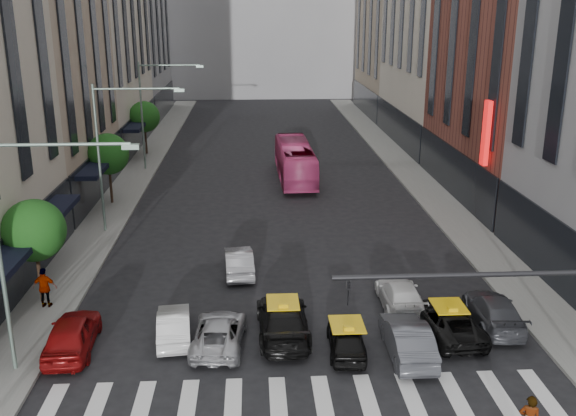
{
  "coord_description": "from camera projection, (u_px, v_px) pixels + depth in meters",
  "views": [
    {
      "loc": [
        -1.76,
        -18.21,
        13.38
      ],
      "look_at": [
        -0.08,
        11.68,
        4.0
      ],
      "focal_mm": 40.0,
      "sensor_mm": 36.0,
      "label": 1
    }
  ],
  "objects": [
    {
      "name": "bus",
      "position": [
        295.0,
        161.0,
        51.71
      ],
      "size": [
        2.84,
        11.11,
        3.08
      ],
      "primitive_type": "imported",
      "rotation": [
        0.0,
        0.0,
        3.16
      ],
      "color": "#BE386F",
      "rests_on": "ground"
    },
    {
      "name": "building_right_b",
      "position": [
        522.0,
        13.0,
        44.19
      ],
      "size": [
        8.0,
        18.0,
        26.0
      ],
      "primitive_type": "cube",
      "color": "brown",
      "rests_on": "ground"
    },
    {
      "name": "taxi_center",
      "position": [
        347.0,
        339.0,
        25.85
      ],
      "size": [
        1.65,
        3.69,
        1.23
      ],
      "primitive_type": "imported",
      "rotation": [
        0.0,
        0.0,
        3.09
      ],
      "color": "black",
      "rests_on": "ground"
    },
    {
      "name": "car_row2_right",
      "position": [
        400.0,
        295.0,
        29.72
      ],
      "size": [
        1.91,
        4.51,
        1.3
      ],
      "primitive_type": "imported",
      "rotation": [
        0.0,
        0.0,
        3.12
      ],
      "color": "silver",
      "rests_on": "ground"
    },
    {
      "name": "liberty_sign",
      "position": [
        486.0,
        133.0,
        39.38
      ],
      "size": [
        0.3,
        0.7,
        4.0
      ],
      "color": "red",
      "rests_on": "ground"
    },
    {
      "name": "tree_mid",
      "position": [
        108.0,
        154.0,
        44.49
      ],
      "size": [
        2.88,
        2.88,
        4.95
      ],
      "color": "black",
      "rests_on": "sidewalk_left"
    },
    {
      "name": "taxi_right",
      "position": [
        448.0,
        321.0,
        27.25
      ],
      "size": [
        2.43,
        4.84,
        1.31
      ],
      "primitive_type": "imported",
      "rotation": [
        0.0,
        0.0,
        3.2
      ],
      "color": "black",
      "rests_on": "ground"
    },
    {
      "name": "car_white_front",
      "position": [
        174.0,
        325.0,
        26.94
      ],
      "size": [
        1.75,
        3.96,
        1.27
      ],
      "primitive_type": "imported",
      "rotation": [
        0.0,
        0.0,
        3.25
      ],
      "color": "silver",
      "rests_on": "ground"
    },
    {
      "name": "building_right_d",
      "position": [
        400.0,
        2.0,
        80.1
      ],
      "size": [
        8.0,
        18.0,
        28.0
      ],
      "primitive_type": "cube",
      "color": "tan",
      "rests_on": "ground"
    },
    {
      "name": "tree_near",
      "position": [
        34.0,
        231.0,
        29.25
      ],
      "size": [
        2.88,
        2.88,
        4.95
      ],
      "color": "black",
      "rests_on": "sidewalk_left"
    },
    {
      "name": "car_grey_mid",
      "position": [
        407.0,
        339.0,
        25.62
      ],
      "size": [
        1.58,
        4.46,
        1.47
      ],
      "primitive_type": "imported",
      "rotation": [
        0.0,
        0.0,
        3.14
      ],
      "color": "#414349",
      "rests_on": "ground"
    },
    {
      "name": "streetlamp_near",
      "position": [
        23.0,
        226.0,
        22.95
      ],
      "size": [
        5.38,
        0.25,
        9.0
      ],
      "color": "gray",
      "rests_on": "sidewalk_left"
    },
    {
      "name": "car_red",
      "position": [
        72.0,
        334.0,
        25.95
      ],
      "size": [
        2.02,
        4.54,
        1.52
      ],
      "primitive_type": "imported",
      "rotation": [
        0.0,
        0.0,
        3.19
      ],
      "color": "maroon",
      "rests_on": "ground"
    },
    {
      "name": "pedestrian_far",
      "position": [
        45.0,
        288.0,
        29.39
      ],
      "size": [
        1.15,
        0.55,
        1.91
      ],
      "primitive_type": "imported",
      "rotation": [
        0.0,
        0.0,
        3.06
      ],
      "color": "gray",
      "rests_on": "sidewalk_left"
    },
    {
      "name": "building_left_b",
      "position": [
        27.0,
        29.0,
        43.63
      ],
      "size": [
        8.0,
        16.0,
        24.0
      ],
      "primitive_type": "cube",
      "color": "tan",
      "rests_on": "ground"
    },
    {
      "name": "tree_far",
      "position": [
        144.0,
        117.0,
        59.74
      ],
      "size": [
        2.88,
        2.88,
        4.95
      ],
      "color": "black",
      "rests_on": "sidewalk_left"
    },
    {
      "name": "rider",
      "position": [
        531.0,
        405.0,
        19.66
      ],
      "size": [
        0.76,
        0.63,
        1.79
      ],
      "primitive_type": "imported",
      "rotation": [
        0.0,
        0.0,
        2.79
      ],
      "color": "gray",
      "rests_on": "motorcycle"
    },
    {
      "name": "streetlamp_far",
      "position": [
        153.0,
        101.0,
        53.44
      ],
      "size": [
        5.38,
        0.25,
        9.0
      ],
      "color": "gray",
      "rests_on": "sidewalk_left"
    },
    {
      "name": "taxi_left",
      "position": [
        283.0,
        319.0,
        27.16
      ],
      "size": [
        2.25,
        5.3,
        1.53
      ],
      "primitive_type": "imported",
      "rotation": [
        0.0,
        0.0,
        3.16
      ],
      "color": "black",
      "rests_on": "ground"
    },
    {
      "name": "car_grey_curb",
      "position": [
        494.0,
        311.0,
        28.11
      ],
      "size": [
        2.18,
        4.76,
        1.35
      ],
      "primitive_type": "imported",
      "rotation": [
        0.0,
        0.0,
        3.08
      ],
      "color": "#3A3C41",
      "rests_on": "ground"
    },
    {
      "name": "traffic_signal",
      "position": [
        565.0,
        313.0,
        19.57
      ],
      "size": [
        10.1,
        0.2,
        6.0
      ],
      "color": "black",
      "rests_on": "ground"
    },
    {
      "name": "car_silver",
      "position": [
        219.0,
        332.0,
        26.36
      ],
      "size": [
        2.34,
        4.53,
        1.22
      ],
      "primitive_type": "imported",
      "rotation": [
        0.0,
        0.0,
        3.07
      ],
      "color": "#A5A5AA",
      "rests_on": "ground"
    },
    {
      "name": "streetlamp_mid",
      "position": [
        113.0,
        139.0,
        38.2
      ],
      "size": [
        5.38,
        0.25,
        9.0
      ],
      "color": "gray",
      "rests_on": "sidewalk_left"
    },
    {
      "name": "sidewalk_right",
      "position": [
        421.0,
        184.0,
        50.62
      ],
      "size": [
        3.0,
        96.0,
        0.15
      ],
      "primitive_type": "cube",
      "color": "slate",
      "rests_on": "ground"
    },
    {
      "name": "sidewalk_left",
      "position": [
        127.0,
        188.0,
        49.39
      ],
      "size": [
        3.0,
        96.0,
        0.15
      ],
      "primitive_type": "cube",
      "color": "slate",
      "rests_on": "ground"
    },
    {
      "name": "car_row2_left",
      "position": [
        239.0,
        261.0,
        33.57
      ],
      "size": [
        1.72,
        4.18,
        1.35
      ],
      "primitive_type": "imported",
      "rotation": [
        0.0,
        0.0,
        3.21
      ],
      "color": "#A8A7AD",
      "rests_on": "ground"
    }
  ]
}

